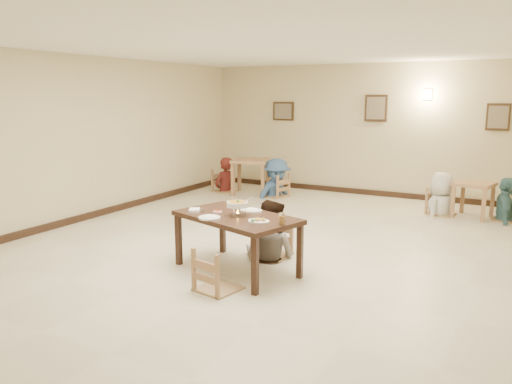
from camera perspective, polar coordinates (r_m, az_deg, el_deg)
The scene contains 31 objects.
floor at distance 7.41m, azimuth 2.09°, elevation -6.93°, with size 10.00×10.00×0.00m, color beige.
ceiling at distance 7.09m, azimuth 2.26°, elevation 16.83°, with size 10.00×10.00×0.00m, color white.
wall_back at distance 11.77m, azimuth 13.01°, elevation 6.89°, with size 10.00×10.00×0.00m, color beige.
wall_left at distance 9.54m, azimuth -20.05°, elevation 5.64°, with size 10.00×10.00×0.00m, color beige.
baseboard_back at distance 11.93m, azimuth 12.68°, elevation -0.03°, with size 8.00×0.06×0.12m, color black.
baseboard_left at distance 9.74m, azimuth -19.39°, elevation -2.82°, with size 0.06×10.00×0.12m, color black.
picture_a at distance 12.48m, azimuth 3.14°, elevation 9.20°, with size 0.55×0.04×0.45m.
picture_b at distance 11.68m, azimuth 13.54°, elevation 9.30°, with size 0.50×0.04×0.60m.
picture_c at distance 11.31m, azimuth 25.94°, elevation 7.71°, with size 0.45×0.04×0.55m.
wall_sconce at distance 11.45m, azimuth 19.02°, elevation 10.49°, with size 0.16×0.05×0.22m, color #FFD88C.
main_table at distance 6.47m, azimuth -2.23°, elevation -3.35°, with size 1.81×1.35×0.76m.
chair_far at distance 7.11m, azimuth 1.87°, elevation -3.43°, with size 0.48×0.48×1.02m.
chair_near at distance 5.90m, azimuth -4.40°, elevation -6.64°, with size 0.46×0.46×0.98m.
main_diner at distance 6.97m, azimuth 1.58°, elevation -0.90°, with size 0.82×0.64×1.69m, color gray.
curry_warmer at distance 6.39m, azimuth -2.11°, elevation -1.43°, with size 0.31×0.28×0.25m.
rice_plate_far at distance 6.65m, azimuth -0.56°, elevation -2.10°, with size 0.31×0.31×0.07m.
rice_plate_near at distance 6.30m, azimuth -5.34°, elevation -2.90°, with size 0.28×0.28×0.06m.
fried_plate at distance 6.08m, azimuth 0.29°, elevation -3.30°, with size 0.28×0.28×0.06m.
chili_dish at distance 6.62m, azimuth -4.43°, elevation -2.23°, with size 0.11×0.11×0.02m.
napkin_cutlery at distance 6.71m, azimuth -7.01°, elevation -2.06°, with size 0.24×0.29×0.03m.
drink_glass at distance 5.97m, azimuth 2.96°, elevation -3.12°, with size 0.07×0.07×0.14m.
bg_table_left at distance 11.65m, azimuth -0.60°, elevation 3.08°, with size 1.03×1.03×0.82m.
bg_table_right at distance 10.26m, azimuth 23.61°, elevation 0.29°, with size 0.80×0.80×0.67m.
bg_chair_ll at distance 11.95m, azimuth -3.60°, elevation 2.44°, with size 0.48×0.48×1.03m.
bg_chair_lr at distance 11.34m, azimuth 2.33°, elevation 1.94°, with size 0.47×0.47×1.00m.
bg_chair_rl at distance 10.29m, azimuth 20.51°, elevation 0.24°, with size 0.46×0.46×0.98m.
bg_chair_rr at distance 10.26m, azimuth 26.67°, elevation -0.35°, with size 0.44×0.44×0.95m.
bg_diner_a at distance 11.91m, azimuth -3.62°, elevation 3.98°, with size 0.61×0.40×1.67m, color #571B17.
bg_diner_b at distance 11.29m, azimuth 2.35°, elevation 3.84°, with size 1.14×0.65×1.76m, color #496D9C.
bg_diner_c at distance 10.23m, azimuth 20.64°, elevation 2.14°, with size 0.81×0.53×1.66m, color silver.
bg_diner_d at distance 10.21m, azimuth 26.83°, elevation 1.48°, with size 0.94×0.39×1.61m, color teal.
Camera 1 is at (3.10, -6.33, 2.27)m, focal length 35.00 mm.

